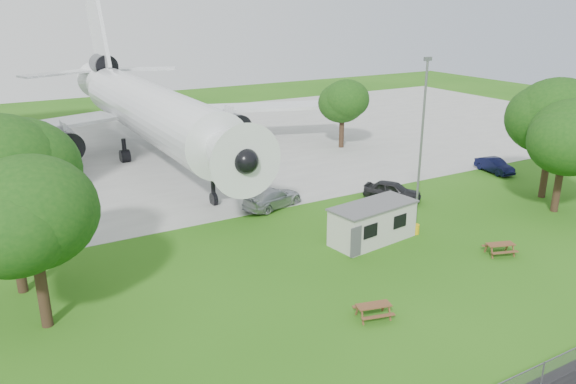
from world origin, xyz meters
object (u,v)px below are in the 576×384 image
site_cabin (373,223)px  picnic_east (499,254)px  picnic_west (373,318)px  airliner (146,107)px

site_cabin → picnic_east: 8.33m
site_cabin → picnic_west: size_ratio=3.83×
picnic_west → site_cabin: bearing=66.2°
site_cabin → picnic_east: site_cabin is taller
airliner → picnic_west: 37.74m
site_cabin → picnic_west: 10.11m
airliner → picnic_west: bearing=-89.4°
picnic_west → picnic_east: 12.03m
airliner → site_cabin: airliner is taller
airliner → picnic_west: (0.40, -37.37, -5.27)m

